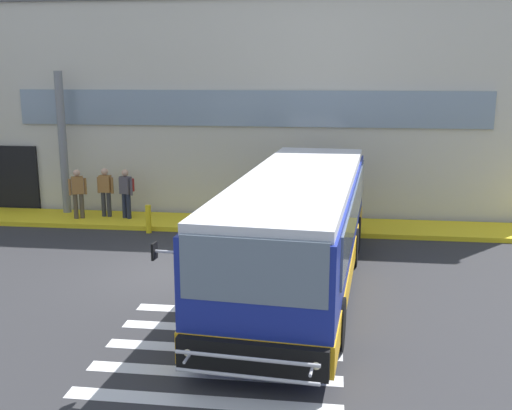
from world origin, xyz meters
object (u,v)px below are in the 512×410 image
bus_main_foreground (298,232)px  passenger_by_doorway (106,190)px  passenger_at_curb_edge (126,190)px  passenger_near_column (78,191)px  safety_bollard_yellow (148,219)px  entry_support_column (63,143)px

bus_main_foreground → passenger_by_doorway: size_ratio=6.39×
passenger_by_doorway → passenger_at_curb_edge: size_ratio=1.00×
passenger_by_doorway → passenger_near_column: bearing=-155.5°
safety_bollard_yellow → passenger_at_curb_edge: bearing=132.1°
passenger_by_doorway → bus_main_foreground: bearing=-39.0°
bus_main_foreground → passenger_near_column: 9.31m
passenger_near_column → bus_main_foreground: bearing=-34.0°
bus_main_foreground → passenger_near_column: (-7.71, 5.21, -0.25)m
entry_support_column → passenger_at_curb_edge: bearing=-13.2°
entry_support_column → bus_main_foreground: entry_support_column is taller
passenger_by_doorway → passenger_at_curb_edge: same height
safety_bollard_yellow → passenger_near_column: bearing=160.2°
passenger_by_doorway → passenger_at_curb_edge: (0.78, -0.12, 0.03)m
passenger_at_curb_edge → safety_bollard_yellow: 1.80m
passenger_near_column → safety_bollard_yellow: (2.73, -0.98, -0.63)m
bus_main_foreground → passenger_near_column: bearing=146.0°
passenger_near_column → passenger_by_doorway: (0.82, 0.38, 0.00)m
entry_support_column → passenger_by_doorway: 2.26m
bus_main_foreground → passenger_by_doorway: bearing=141.0°
passenger_near_column → passenger_by_doorway: same height
passenger_at_curb_edge → safety_bollard_yellow: (1.12, -1.24, -0.66)m
bus_main_foreground → safety_bollard_yellow: 6.60m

